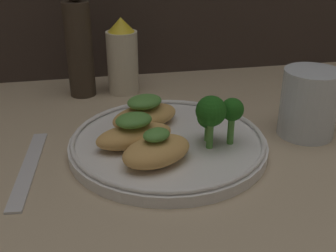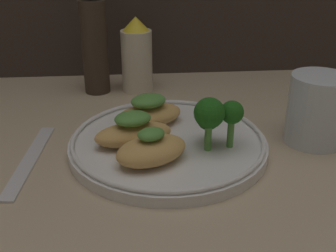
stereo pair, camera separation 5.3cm
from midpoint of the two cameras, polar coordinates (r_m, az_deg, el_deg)
The scene contains 10 objects.
ground_plane at distance 55.19cm, azimuth 2.77°, elevation -3.71°, with size 180.00×180.00×1.00cm, color tan.
plate at distance 54.47cm, azimuth 2.81°, elevation -2.35°, with size 25.53×25.53×2.00cm.
grilled_meat_front at distance 48.72cm, azimuth 0.87°, elevation -3.25°, with size 10.31×8.90×4.25cm.
grilled_meat_middle at distance 52.44cm, azimuth -1.83°, elevation -0.84°, with size 10.59×6.72×4.36cm.
grilled_meat_back at distance 57.59cm, azimuth -0.01°, elevation 1.72°, with size 11.03×8.98×4.37cm.
broccoli_bunch at distance 51.24cm, azimuth 9.32°, elevation 1.35°, with size 6.20×5.23×6.86cm.
sauce_bottle at distance 72.59cm, azimuth -2.14°, elevation 9.39°, with size 5.25×5.25×12.87cm.
pepper_grinder at distance 72.02cm, azimuth -7.83°, elevation 10.93°, with size 4.35×4.35×18.40cm.
drinking_glass at distance 59.27cm, azimuth 21.98°, elevation 2.03°, with size 7.65×7.65×9.28cm.
fork at distance 54.17cm, azimuth -15.58°, elevation -4.37°, with size 3.27×17.76×0.60cm.
Camera 2 is at (-3.98, -47.93, 26.71)cm, focal length 45.00 mm.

